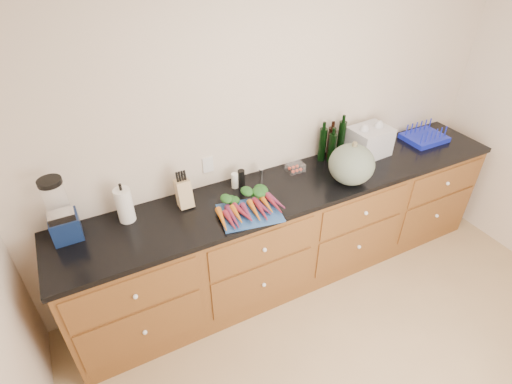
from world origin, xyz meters
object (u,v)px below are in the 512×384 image
tomato_box (295,167)px  cutting_board (250,213)px  blender_appliance (61,213)px  knife_block (184,193)px  squash (352,164)px  paper_towel (125,205)px  carrots (247,206)px  dish_rack (425,136)px

tomato_box → cutting_board: bearing=-150.0°
blender_appliance → knife_block: (0.78, -0.02, -0.09)m
squash → blender_appliance: blender_appliance is taller
squash → tomato_box: bearing=131.6°
paper_towel → carrots: bearing=-19.9°
cutting_board → dish_rack: dish_rack is taller
carrots → squash: bearing=-2.5°
cutting_board → dish_rack: bearing=7.2°
carrots → blender_appliance: (-1.14, 0.27, 0.16)m
tomato_box → blender_appliance: bearing=-179.6°
blender_appliance → squash: bearing=-8.8°
paper_towel → dish_rack: 2.66m
carrots → dish_rack: bearing=5.9°
blender_appliance → paper_towel: (0.38, 0.00, -0.07)m
carrots → tomato_box: (0.57, 0.29, -0.01)m
knife_block → dish_rack: size_ratio=0.56×
knife_block → tomato_box: (0.93, 0.03, -0.07)m
dish_rack → blender_appliance: bearing=178.5°
cutting_board → paper_towel: (-0.76, 0.32, 0.12)m
knife_block → dish_rack: knife_block is taller
cutting_board → knife_block: 0.48m
carrots → cutting_board: bearing=-90.0°
paper_towel → knife_block: size_ratio=1.23×
dish_rack → paper_towel: bearing=178.3°
cutting_board → tomato_box: 0.66m
carrots → blender_appliance: bearing=166.5°
tomato_box → dish_rack: bearing=-3.9°
carrots → squash: size_ratio=1.30×
cutting_board → knife_block: size_ratio=2.08×
blender_appliance → dish_rack: size_ratio=1.22×
cutting_board → carrots: 0.05m
carrots → knife_block: knife_block is taller
cutting_board → squash: squash is taller
knife_block → dish_rack: 2.26m
squash → carrots: bearing=177.5°
paper_towel → knife_block: (0.40, -0.02, -0.02)m
tomato_box → paper_towel: bearing=-179.6°
cutting_board → blender_appliance: bearing=164.4°
cutting_board → carrots: size_ratio=0.93×
blender_appliance → dish_rack: blender_appliance is taller
paper_towel → tomato_box: paper_towel is taller
squash → tomato_box: 0.45m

